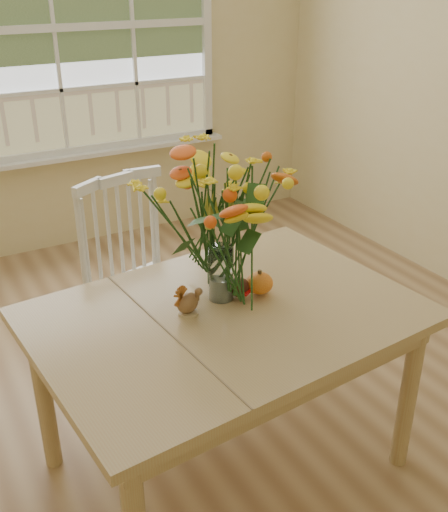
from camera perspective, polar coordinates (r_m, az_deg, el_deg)
floor at (r=2.95m, az=-0.63°, el=-14.63°), size 4.00×4.50×0.01m
wall_back at (r=4.39m, az=-15.72°, el=17.61°), size 4.00×0.02×2.70m
window at (r=4.34m, az=-15.89°, el=19.92°), size 2.42×0.12×1.74m
dining_table at (r=2.30m, az=0.25°, el=-7.21°), size 1.48×1.12×0.75m
windsor_chair at (r=2.94m, az=-8.44°, el=-1.63°), size 0.57×0.55×1.02m
flower_vase at (r=2.19m, az=-0.31°, el=3.42°), size 0.46×0.46×0.54m
pumpkin at (r=2.35m, az=3.39°, el=-2.69°), size 0.11×0.11×0.08m
turkey_figurine at (r=2.21m, az=-3.47°, el=-4.50°), size 0.11×0.10×0.12m
dark_gourd at (r=2.32m, az=1.43°, el=-3.07°), size 0.12×0.08×0.08m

